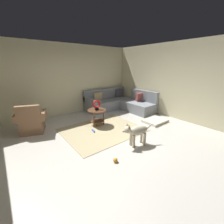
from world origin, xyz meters
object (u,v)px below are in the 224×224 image
at_px(side_table, 97,113).
at_px(dog_toy_rope, 93,131).
at_px(sectional_couch, 119,103).
at_px(torus_sculpture, 97,105).
at_px(dog_bed_mat, 155,121).
at_px(dog_toy_ball, 115,160).
at_px(armchair, 32,122).
at_px(dog, 137,132).

bearing_deg(side_table, dog_toy_rope, -136.57).
distance_m(sectional_couch, torus_sculpture, 2.03).
height_order(torus_sculpture, dog_toy_rope, torus_sculpture).
bearing_deg(torus_sculpture, dog_toy_rope, -136.57).
relative_size(sectional_couch, dog_bed_mat, 2.81).
bearing_deg(dog_toy_rope, dog_toy_ball, -104.54).
bearing_deg(dog_bed_mat, armchair, 153.65).
distance_m(side_table, dog_toy_rope, 0.63).
bearing_deg(armchair, dog_toy_ball, -47.70).
height_order(sectional_couch, dog_toy_ball, sectional_couch).
distance_m(dog_bed_mat, dog_toy_rope, 2.23).
height_order(side_table, dog_bed_mat, side_table).
relative_size(side_table, dog_toy_rope, 3.14).
xyz_separation_m(dog, dog_toy_ball, (-0.83, -0.19, -0.33)).
relative_size(torus_sculpture, dog_toy_ball, 3.36).
height_order(dog, dog_toy_rope, dog).
bearing_deg(dog_bed_mat, dog_toy_rope, 162.00).
relative_size(dog_bed_mat, dog_toy_ball, 8.26).
height_order(dog, dog_toy_ball, dog).
bearing_deg(dog, dog_toy_ball, 117.95).
xyz_separation_m(dog_bed_mat, dog_toy_ball, (-2.51, -0.84, 0.00)).
height_order(armchair, dog_toy_ball, armchair).
distance_m(torus_sculpture, dog_toy_ball, 2.12).
bearing_deg(sectional_couch, torus_sculpture, -152.88).
distance_m(torus_sculpture, dog, 1.71).
relative_size(dog_toy_ball, dog_toy_rope, 0.51).
bearing_deg(dog_toy_ball, torus_sculpture, 67.93).
xyz_separation_m(side_table, dog, (0.07, -1.68, -0.04)).
height_order(sectional_couch, dog_bed_mat, sectional_couch).
bearing_deg(side_table, dog_bed_mat, -30.41).
height_order(armchair, dog_toy_rope, armchair).
distance_m(dog_toy_ball, dog_toy_rope, 1.58).
relative_size(armchair, side_table, 1.60).
bearing_deg(torus_sculpture, sectional_couch, 27.12).
relative_size(side_table, torus_sculpture, 1.84).
height_order(side_table, dog_toy_rope, side_table).
xyz_separation_m(dog_toy_ball, dog_toy_rope, (0.40, 1.52, -0.02)).
height_order(side_table, dog_toy_ball, side_table).
distance_m(dog, dog_toy_rope, 1.44).
relative_size(side_table, dog_toy_ball, 6.19).
height_order(sectional_couch, torus_sculpture, sectional_couch).
relative_size(sectional_couch, dog, 2.70).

